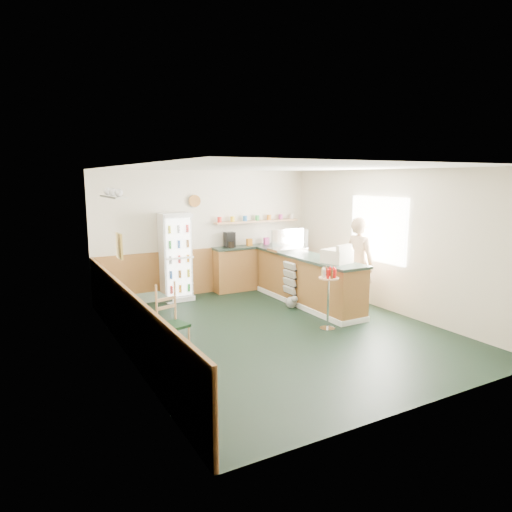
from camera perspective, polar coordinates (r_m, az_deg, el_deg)
ground at (r=7.82m, az=2.76°, el=-9.22°), size 6.00×6.00×0.00m
room_envelope at (r=7.98m, az=-1.30°, el=2.44°), size 5.04×6.02×2.72m
service_counter at (r=9.27m, az=6.40°, el=-3.27°), size 0.68×3.01×1.01m
back_counter at (r=10.60m, az=0.30°, el=-1.09°), size 2.24×0.42×1.69m
drinks_fridge at (r=9.67m, az=-10.00°, el=-0.09°), size 0.60×0.52×1.83m
display_case at (r=9.73m, az=3.99°, el=2.01°), size 0.79×0.41×0.45m
cash_register at (r=8.43m, az=10.08°, el=-0.01°), size 0.51×0.53×0.24m
shopkeeper at (r=9.05m, az=12.77°, el=-0.90°), size 0.52×0.66×1.81m
condiment_stand at (r=7.76m, az=9.05°, el=-3.93°), size 0.34×0.34×1.05m
newspaper_rack at (r=9.14m, az=4.22°, el=-2.82°), size 0.09×0.40×0.65m
cafe_table at (r=7.43m, az=-13.48°, el=-6.59°), size 0.65×0.65×0.69m
cafe_chair at (r=6.90m, az=-10.56°, el=-7.36°), size 0.46×0.47×1.01m
dog_doorstop at (r=9.05m, az=4.50°, el=-5.74°), size 0.23×0.29×0.27m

